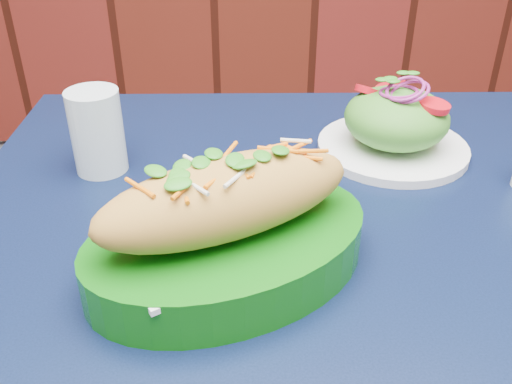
{
  "coord_description": "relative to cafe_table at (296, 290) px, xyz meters",
  "views": [
    {
      "loc": [
        0.41,
        0.7,
        1.11
      ],
      "look_at": [
        0.44,
        1.2,
        0.81
      ],
      "focal_mm": 40.0,
      "sensor_mm": 36.0,
      "label": 1
    }
  ],
  "objects": [
    {
      "name": "cafe_table",
      "position": [
        0.0,
        0.0,
        0.0
      ],
      "size": [
        0.84,
        0.84,
        0.75
      ],
      "rotation": [
        0.0,
        0.0,
        -0.05
      ],
      "color": "black",
      "rests_on": "ground"
    },
    {
      "name": "banh_mi_basket",
      "position": [
        -0.08,
        -0.07,
        0.14
      ],
      "size": [
        0.34,
        0.29,
        0.13
      ],
      "rotation": [
        0.0,
        0.0,
        0.42
      ],
      "color": "#0D5F0D",
      "rests_on": "cafe_table"
    },
    {
      "name": "salad_plate",
      "position": [
        0.15,
        0.18,
        0.13
      ],
      "size": [
        0.2,
        0.2,
        0.1
      ],
      "rotation": [
        0.0,
        0.0,
        -0.21
      ],
      "color": "white",
      "rests_on": "cafe_table"
    },
    {
      "name": "water_glass",
      "position": [
        -0.24,
        0.15,
        0.14
      ],
      "size": [
        0.07,
        0.07,
        0.11
      ],
      "primitive_type": "cylinder",
      "color": "silver",
      "rests_on": "cafe_table"
    }
  ]
}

